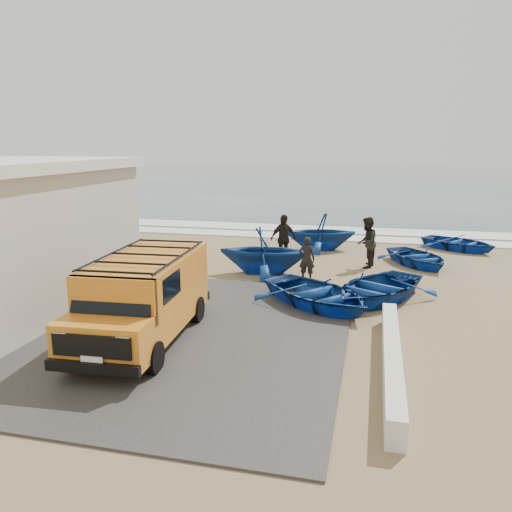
{
  "coord_description": "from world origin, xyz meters",
  "views": [
    {
      "loc": [
        4.49,
        -13.28,
        4.77
      ],
      "look_at": [
        0.83,
        1.98,
        1.2
      ],
      "focal_mm": 35.0,
      "sensor_mm": 36.0,
      "label": 1
    }
  ],
  "objects_px": {
    "boat_mid_left": "(264,251)",
    "boat_mid_right": "(417,257)",
    "boat_near_right": "(377,287)",
    "van": "(144,295)",
    "parapet": "(392,359)",
    "boat_far_left": "(320,232)",
    "fisherman_front": "(307,259)",
    "boat_near_left": "(317,294)",
    "fisherman_back": "(283,239)",
    "boat_far_right": "(459,243)",
    "fisherman_middle": "(367,242)"
  },
  "relations": [
    {
      "from": "boat_mid_left",
      "to": "boat_mid_right",
      "type": "distance_m",
      "value": 6.25
    },
    {
      "from": "boat_mid_left",
      "to": "boat_mid_right",
      "type": "xyz_separation_m",
      "value": [
        5.64,
        2.63,
        -0.53
      ]
    },
    {
      "from": "boat_near_right",
      "to": "boat_mid_right",
      "type": "xyz_separation_m",
      "value": [
        1.55,
        4.99,
        -0.07
      ]
    },
    {
      "from": "boat_mid_right",
      "to": "van",
      "type": "bearing_deg",
      "value": -156.11
    },
    {
      "from": "parapet",
      "to": "boat_mid_right",
      "type": "bearing_deg",
      "value": 83.0
    },
    {
      "from": "boat_near_right",
      "to": "boat_far_left",
      "type": "relative_size",
      "value": 1.24
    },
    {
      "from": "boat_near_right",
      "to": "van",
      "type": "bearing_deg",
      "value": -111.11
    },
    {
      "from": "boat_mid_right",
      "to": "fisherman_front",
      "type": "height_order",
      "value": "fisherman_front"
    },
    {
      "from": "van",
      "to": "boat_mid_right",
      "type": "relative_size",
      "value": 1.55
    },
    {
      "from": "van",
      "to": "boat_mid_left",
      "type": "bearing_deg",
      "value": 74.8
    },
    {
      "from": "boat_near_right",
      "to": "boat_near_left",
      "type": "bearing_deg",
      "value": -118.84
    },
    {
      "from": "van",
      "to": "fisherman_back",
      "type": "height_order",
      "value": "van"
    },
    {
      "from": "boat_mid_left",
      "to": "van",
      "type": "bearing_deg",
      "value": 162.21
    },
    {
      "from": "van",
      "to": "boat_mid_right",
      "type": "xyz_separation_m",
      "value": [
        7.1,
        9.6,
        -0.81
      ]
    },
    {
      "from": "boat_far_left",
      "to": "fisherman_back",
      "type": "height_order",
      "value": "fisherman_back"
    },
    {
      "from": "boat_mid_left",
      "to": "fisherman_back",
      "type": "xyz_separation_m",
      "value": [
        0.36,
        1.88,
        0.12
      ]
    },
    {
      "from": "fisherman_front",
      "to": "boat_near_right",
      "type": "bearing_deg",
      "value": 148.31
    },
    {
      "from": "boat_far_right",
      "to": "fisherman_back",
      "type": "height_order",
      "value": "fisherman_back"
    },
    {
      "from": "fisherman_front",
      "to": "boat_far_left",
      "type": "bearing_deg",
      "value": -84.83
    },
    {
      "from": "parapet",
      "to": "boat_far_right",
      "type": "height_order",
      "value": "boat_far_right"
    },
    {
      "from": "boat_near_left",
      "to": "fisherman_middle",
      "type": "relative_size",
      "value": 1.98
    },
    {
      "from": "boat_far_right",
      "to": "boat_mid_left",
      "type": "bearing_deg",
      "value": 163.79
    },
    {
      "from": "van",
      "to": "boat_near_left",
      "type": "xyz_separation_m",
      "value": [
        3.82,
        3.53,
        -0.74
      ]
    },
    {
      "from": "boat_mid_left",
      "to": "boat_far_left",
      "type": "height_order",
      "value": "boat_mid_left"
    },
    {
      "from": "van",
      "to": "fisherman_middle",
      "type": "bearing_deg",
      "value": 56.48
    },
    {
      "from": "parapet",
      "to": "boat_far_right",
      "type": "distance_m",
      "value": 13.85
    },
    {
      "from": "boat_far_left",
      "to": "fisherman_back",
      "type": "bearing_deg",
      "value": -35.38
    },
    {
      "from": "boat_far_right",
      "to": "fisherman_back",
      "type": "xyz_separation_m",
      "value": [
        -7.32,
        -4.25,
        0.64
      ]
    },
    {
      "from": "van",
      "to": "boat_far_right",
      "type": "bearing_deg",
      "value": 51.69
    },
    {
      "from": "boat_mid_left",
      "to": "fisherman_front",
      "type": "bearing_deg",
      "value": -116.71
    },
    {
      "from": "boat_far_left",
      "to": "fisherman_middle",
      "type": "height_order",
      "value": "fisherman_middle"
    },
    {
      "from": "fisherman_middle",
      "to": "fisherman_front",
      "type": "bearing_deg",
      "value": -27.92
    },
    {
      "from": "parapet",
      "to": "boat_near_right",
      "type": "relative_size",
      "value": 1.52
    },
    {
      "from": "boat_far_left",
      "to": "parapet",
      "type": "bearing_deg",
      "value": 0.75
    },
    {
      "from": "boat_near_right",
      "to": "fisherman_middle",
      "type": "height_order",
      "value": "fisherman_middle"
    },
    {
      "from": "boat_near_left",
      "to": "boat_far_right",
      "type": "xyz_separation_m",
      "value": [
        5.32,
        9.56,
        -0.06
      ]
    },
    {
      "from": "boat_near_right",
      "to": "boat_far_right",
      "type": "xyz_separation_m",
      "value": [
        3.59,
        8.49,
        -0.06
      ]
    },
    {
      "from": "boat_near_right",
      "to": "fisherman_back",
      "type": "relative_size",
      "value": 2.0
    },
    {
      "from": "boat_near_left",
      "to": "fisherman_back",
      "type": "height_order",
      "value": "fisherman_back"
    },
    {
      "from": "fisherman_front",
      "to": "fisherman_middle",
      "type": "xyz_separation_m",
      "value": [
        1.99,
        2.49,
        0.2
      ]
    },
    {
      "from": "parapet",
      "to": "van",
      "type": "distance_m",
      "value": 5.95
    },
    {
      "from": "parapet",
      "to": "fisherman_back",
      "type": "height_order",
      "value": "fisherman_back"
    },
    {
      "from": "boat_mid_left",
      "to": "boat_far_left",
      "type": "relative_size",
      "value": 1.04
    },
    {
      "from": "fisherman_middle",
      "to": "fisherman_back",
      "type": "relative_size",
      "value": 1.0
    },
    {
      "from": "parapet",
      "to": "boat_near_right",
      "type": "bearing_deg",
      "value": 93.8
    },
    {
      "from": "fisherman_middle",
      "to": "boat_mid_left",
      "type": "bearing_deg",
      "value": -52.36
    },
    {
      "from": "boat_near_left",
      "to": "boat_near_right",
      "type": "height_order",
      "value": "boat_near_right"
    },
    {
      "from": "boat_near_right",
      "to": "boat_far_left",
      "type": "bearing_deg",
      "value": 138.97
    },
    {
      "from": "boat_near_left",
      "to": "boat_far_right",
      "type": "relative_size",
      "value": 1.18
    },
    {
      "from": "fisherman_middle",
      "to": "fisherman_back",
      "type": "distance_m",
      "value": 3.3
    }
  ]
}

